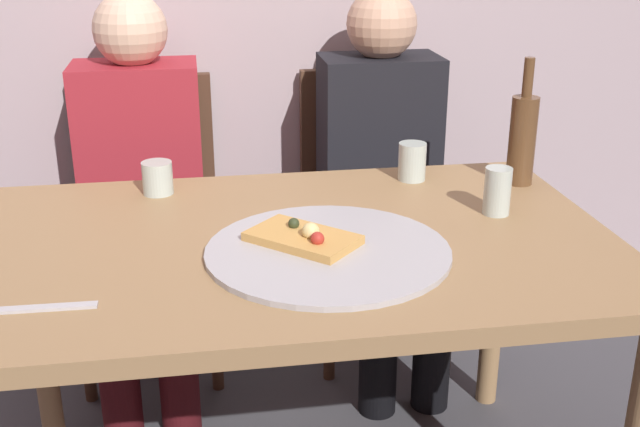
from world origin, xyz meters
name	(u,v)px	position (x,y,z in m)	size (l,w,h in m)	color
dining_table	(293,272)	(0.00, 0.00, 0.65)	(1.37, 0.87, 0.73)	#99754C
pizza_tray	(328,251)	(0.06, -0.10, 0.74)	(0.50, 0.50, 0.01)	#ADADB2
pizza_slice_last	(304,237)	(0.01, -0.06, 0.75)	(0.25, 0.25, 0.05)	tan
wine_bottle	(523,137)	(0.61, 0.26, 0.85)	(0.07, 0.07, 0.32)	brown
tumbler_near	(412,162)	(0.35, 0.33, 0.78)	(0.07, 0.07, 0.10)	#B7C6BC
tumbler_far	(497,191)	(0.48, 0.06, 0.78)	(0.06, 0.06, 0.11)	#B7C6BC
wine_glass	(157,178)	(-0.29, 0.33, 0.77)	(0.07, 0.07, 0.08)	#B7C6BC
table_knife	(33,309)	(-0.49, -0.25, 0.73)	(0.22, 0.02, 0.01)	#B7B7BC
chair_left	(147,205)	(-0.36, 0.84, 0.51)	(0.44, 0.44, 0.90)	#472D1E
chair_right	(373,193)	(0.37, 0.84, 0.51)	(0.44, 0.44, 0.90)	#472D1E
guest_in_sweater	(141,182)	(-0.36, 0.69, 0.64)	(0.36, 0.56, 1.17)	maroon
guest_in_beanie	(385,170)	(0.37, 0.69, 0.64)	(0.36, 0.56, 1.17)	black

